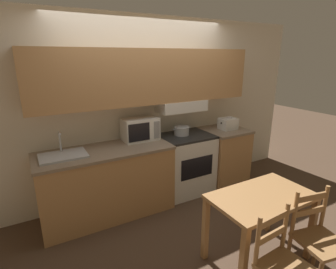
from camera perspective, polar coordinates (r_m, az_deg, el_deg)
The scene contains 12 objects.
ground_plane at distance 4.23m, azimuth -4.50°, elevation -11.85°, with size 16.00×16.00×0.00m, color #4C3828.
wall_back at distance 3.69m, azimuth -4.38°, elevation 8.78°, with size 5.48×0.38×2.55m.
lower_counter_main at distance 3.53m, azimuth -13.09°, elevation -10.09°, with size 1.67×0.67×0.90m.
lower_counter_right_stub at distance 4.40m, azimuth 11.83°, elevation -4.50°, with size 0.66×0.67×0.90m.
stove_range at distance 4.01m, azimuth 3.82°, elevation -6.31°, with size 0.76×0.61×0.90m.
cooking_pot at distance 3.85m, azimuth 2.98°, elevation 0.91°, with size 0.31×0.23×0.13m.
microwave at distance 3.62m, azimuth -6.06°, elevation 1.18°, with size 0.48×0.29×0.31m.
toaster at distance 4.25m, azimuth 12.92°, elevation 2.32°, with size 0.27×0.21×0.18m.
sink_basin at distance 3.27m, azimuth -21.88°, elevation -4.21°, with size 0.52×0.36×0.28m.
dining_table at distance 2.81m, azimuth 19.62°, elevation -14.49°, with size 1.01×0.60×0.73m.
chair_left_of_table at distance 2.46m, azimuth 23.83°, elevation -24.94°, with size 0.40×0.40×0.88m.
chair_right_of_table at distance 2.87m, azimuth 29.82°, elevation -19.27°, with size 0.45×0.45×0.88m.
Camera 1 is at (-1.52, -3.38, 2.02)m, focal length 28.00 mm.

